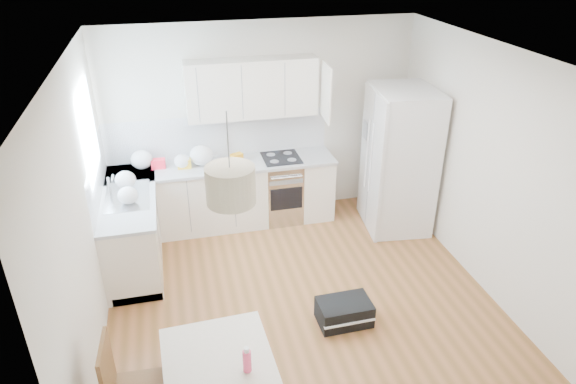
% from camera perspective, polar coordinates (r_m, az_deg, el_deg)
% --- Properties ---
extents(floor, '(4.20, 4.20, 0.00)m').
position_cam_1_polar(floor, '(5.93, 1.35, -11.50)').
color(floor, brown).
rests_on(floor, ground).
extents(ceiling, '(4.20, 4.20, 0.00)m').
position_cam_1_polar(ceiling, '(4.73, 1.72, 14.86)').
color(ceiling, white).
rests_on(ceiling, wall_back).
extents(wall_back, '(4.20, 0.00, 4.20)m').
position_cam_1_polar(wall_back, '(7.07, -2.93, 7.77)').
color(wall_back, silver).
rests_on(wall_back, floor).
extents(wall_left, '(0.00, 4.20, 4.20)m').
position_cam_1_polar(wall_left, '(5.12, -21.84, -2.40)').
color(wall_left, silver).
rests_on(wall_left, floor).
extents(wall_right, '(0.00, 4.20, 4.20)m').
position_cam_1_polar(wall_right, '(6.04, 21.15, 2.30)').
color(wall_right, silver).
rests_on(wall_right, floor).
extents(window_glassblock, '(0.02, 1.00, 1.00)m').
position_cam_1_polar(window_glassblock, '(6.00, -21.26, 6.29)').
color(window_glassblock, '#BFE0F9').
rests_on(window_glassblock, wall_left).
extents(cabinets_back, '(3.00, 0.60, 0.88)m').
position_cam_1_polar(cabinets_back, '(7.09, -7.05, -0.41)').
color(cabinets_back, white).
rests_on(cabinets_back, floor).
extents(cabinets_left, '(0.60, 1.80, 0.88)m').
position_cam_1_polar(cabinets_left, '(6.56, -16.82, -3.94)').
color(cabinets_left, white).
rests_on(cabinets_left, floor).
extents(counter_back, '(3.02, 0.64, 0.04)m').
position_cam_1_polar(counter_back, '(6.89, -7.27, 2.97)').
color(counter_back, '#B3B5B8').
rests_on(counter_back, cabinets_back).
extents(counter_left, '(0.64, 1.82, 0.04)m').
position_cam_1_polar(counter_left, '(6.35, -17.38, -0.38)').
color(counter_left, '#B3B5B8').
rests_on(counter_left, cabinets_left).
extents(backsplash_back, '(3.00, 0.01, 0.58)m').
position_cam_1_polar(backsplash_back, '(7.04, -7.72, 6.23)').
color(backsplash_back, white).
rests_on(backsplash_back, wall_back).
extents(backsplash_left, '(0.01, 1.80, 0.58)m').
position_cam_1_polar(backsplash_left, '(6.25, -20.44, 1.84)').
color(backsplash_left, white).
rests_on(backsplash_left, wall_left).
extents(upper_cabinets, '(1.70, 0.32, 0.75)m').
position_cam_1_polar(upper_cabinets, '(6.74, -4.05, 11.42)').
color(upper_cabinets, white).
rests_on(upper_cabinets, wall_back).
extents(range_oven, '(0.50, 0.61, 0.88)m').
position_cam_1_polar(range_oven, '(7.20, -0.74, 0.29)').
color(range_oven, '#B4B6B9').
rests_on(range_oven, floor).
extents(sink, '(0.50, 0.80, 0.16)m').
position_cam_1_polar(sink, '(6.29, -17.41, -0.47)').
color(sink, '#B4B6B9').
rests_on(sink, counter_left).
extents(refrigerator, '(1.01, 1.06, 1.92)m').
position_cam_1_polar(refrigerator, '(7.01, 12.31, 3.53)').
color(refrigerator, white).
rests_on(refrigerator, floor).
extents(dining_table, '(0.90, 0.90, 0.68)m').
position_cam_1_polar(dining_table, '(4.39, -7.82, -18.19)').
color(dining_table, beige).
rests_on(dining_table, floor).
extents(drink_bottle, '(0.08, 0.08, 0.23)m').
position_cam_1_polar(drink_bottle, '(4.12, -4.58, -18.03)').
color(drink_bottle, '#EA4166').
rests_on(drink_bottle, dining_table).
extents(gym_bag, '(0.56, 0.37, 0.25)m').
position_cam_1_polar(gym_bag, '(5.56, 6.26, -13.10)').
color(gym_bag, black).
rests_on(gym_bag, floor).
extents(pendant_lamp, '(0.39, 0.39, 0.26)m').
position_cam_1_polar(pendant_lamp, '(3.48, -6.41, 0.77)').
color(pendant_lamp, '#C2B695').
rests_on(pendant_lamp, ceiling).
extents(grocery_bag_a, '(0.28, 0.24, 0.25)m').
position_cam_1_polar(grocery_bag_a, '(6.90, -15.95, 3.48)').
color(grocery_bag_a, white).
rests_on(grocery_bag_a, counter_back).
extents(grocery_bag_b, '(0.21, 0.18, 0.19)m').
position_cam_1_polar(grocery_bag_b, '(6.81, -11.68, 3.37)').
color(grocery_bag_b, white).
rests_on(grocery_bag_b, counter_back).
extents(grocery_bag_c, '(0.31, 0.26, 0.27)m').
position_cam_1_polar(grocery_bag_c, '(6.84, -9.58, 4.06)').
color(grocery_bag_c, white).
rests_on(grocery_bag_c, counter_back).
extents(grocery_bag_d, '(0.25, 0.21, 0.22)m').
position_cam_1_polar(grocery_bag_d, '(6.44, -17.62, 1.29)').
color(grocery_bag_d, white).
rests_on(grocery_bag_d, counter_back).
extents(grocery_bag_e, '(0.23, 0.19, 0.20)m').
position_cam_1_polar(grocery_bag_e, '(6.08, -17.38, -0.35)').
color(grocery_bag_e, white).
rests_on(grocery_bag_e, counter_left).
extents(snack_orange, '(0.18, 0.15, 0.11)m').
position_cam_1_polar(snack_orange, '(6.92, -5.71, 3.84)').
color(snack_orange, orange).
rests_on(snack_orange, counter_back).
extents(snack_yellow, '(0.18, 0.12, 0.12)m').
position_cam_1_polar(snack_yellow, '(6.82, -11.45, 3.12)').
color(snack_yellow, yellow).
rests_on(snack_yellow, counter_back).
extents(snack_red, '(0.18, 0.12, 0.12)m').
position_cam_1_polar(snack_red, '(6.89, -14.20, 3.07)').
color(snack_red, red).
rests_on(snack_red, counter_back).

